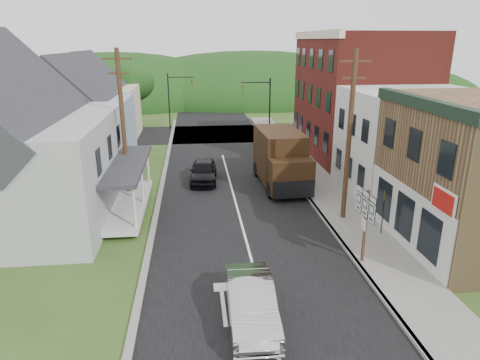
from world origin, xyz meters
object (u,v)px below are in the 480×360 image
object	(u,v)px
silver_sedan	(251,303)
delivery_van	(281,159)
dark_sedan	(204,171)
warning_sign	(383,206)
route_sign_cluster	(365,216)

from	to	relation	value
silver_sedan	delivery_van	size ratio (longest dim) A/B	0.68
delivery_van	dark_sedan	bearing A→B (deg)	162.54
delivery_van	warning_sign	world-z (taller)	delivery_van
dark_sedan	route_sign_cluster	bearing A→B (deg)	-58.43
dark_sedan	warning_sign	bearing A→B (deg)	-45.01
dark_sedan	warning_sign	xyz separation A→B (m)	(8.58, -9.70, 0.86)
silver_sedan	warning_sign	bearing A→B (deg)	40.47
silver_sedan	route_sign_cluster	bearing A→B (deg)	34.07
route_sign_cluster	delivery_van	bearing A→B (deg)	95.97
silver_sedan	delivery_van	distance (m)	14.96
route_sign_cluster	silver_sedan	bearing A→B (deg)	-148.27
dark_sedan	silver_sedan	bearing A→B (deg)	-82.14
route_sign_cluster	warning_sign	distance (m)	3.36
dark_sedan	warning_sign	distance (m)	12.98
dark_sedan	route_sign_cluster	world-z (taller)	route_sign_cluster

